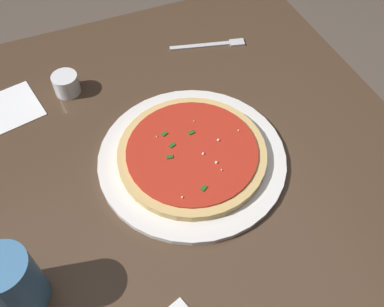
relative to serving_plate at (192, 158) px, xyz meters
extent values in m
plane|color=brown|center=(-0.04, -0.01, -0.75)|extent=(5.00, 5.00, 0.00)
cube|color=black|center=(-0.45, -0.41, -0.39)|extent=(0.06, 0.06, 0.72)
cube|color=black|center=(-0.45, 0.38, -0.39)|extent=(0.06, 0.06, 0.72)
cube|color=#473323|center=(-0.04, -0.01, -0.02)|extent=(0.95, 0.93, 0.03)
cylinder|color=white|center=(0.00, 0.00, 0.00)|extent=(0.37, 0.37, 0.01)
cylinder|color=#DBB26B|center=(0.00, 0.00, 0.01)|extent=(0.29, 0.29, 0.02)
cylinder|color=red|center=(0.00, 0.00, 0.02)|extent=(0.25, 0.25, 0.00)
sphere|color=#EFEACC|center=(0.09, -0.06, 0.03)|extent=(0.00, 0.00, 0.00)
sphere|color=#EFEACC|center=(-0.06, -0.05, 0.03)|extent=(0.00, 0.00, 0.00)
sphere|color=#EFEACC|center=(0.00, 0.06, 0.03)|extent=(0.01, 0.01, 0.01)
sphere|color=#EFEACC|center=(-0.07, 0.03, 0.03)|extent=(0.00, 0.00, 0.00)
sphere|color=#EFEACC|center=(-0.01, 0.10, 0.03)|extent=(0.00, 0.00, 0.00)
sphere|color=#EFEACC|center=(0.02, 0.02, 0.03)|extent=(0.01, 0.01, 0.01)
sphere|color=#EFEACC|center=(0.07, 0.03, 0.03)|extent=(0.00, 0.00, 0.00)
sphere|color=#EFEACC|center=(0.05, 0.03, 0.03)|extent=(0.01, 0.01, 0.01)
cube|color=#23561E|center=(-0.06, -0.04, 0.03)|extent=(0.01, 0.01, 0.00)
cube|color=#23561E|center=(-0.02, -0.03, 0.03)|extent=(0.01, 0.01, 0.00)
cube|color=#23561E|center=(0.00, -0.05, 0.03)|extent=(0.01, 0.01, 0.00)
cube|color=#23561E|center=(-0.04, 0.02, 0.03)|extent=(0.01, 0.01, 0.00)
cube|color=#23561E|center=(0.09, -0.02, 0.03)|extent=(0.01, 0.01, 0.00)
cylinder|color=teal|center=(0.15, -0.35, 0.05)|extent=(0.08, 0.08, 0.12)
cylinder|color=silver|center=(-0.28, -0.18, 0.02)|extent=(0.06, 0.06, 0.05)
cube|color=white|center=(-0.28, -0.32, 0.00)|extent=(0.15, 0.15, 0.00)
cube|color=silver|center=(-0.31, 0.15, 0.00)|extent=(0.05, 0.15, 0.00)
cube|color=silver|center=(-0.29, 0.24, 0.00)|extent=(0.03, 0.04, 0.00)
camera|label=1|loc=(0.46, -0.19, 0.67)|focal=39.77mm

